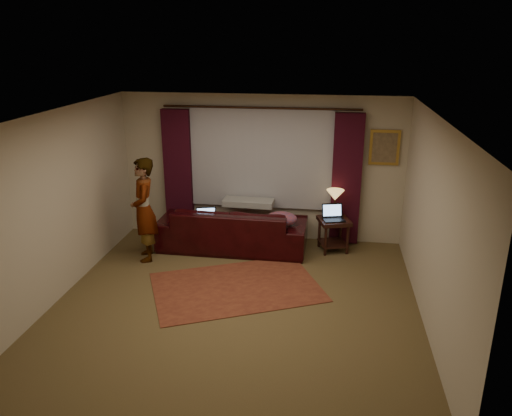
{
  "coord_description": "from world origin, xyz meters",
  "views": [
    {
      "loc": [
        1.19,
        -6.03,
        3.53
      ],
      "look_at": [
        0.1,
        1.2,
        1.0
      ],
      "focal_mm": 35.0,
      "sensor_mm": 36.0,
      "label": 1
    }
  ],
  "objects": [
    {
      "name": "floor",
      "position": [
        0.0,
        0.0,
        -0.01
      ],
      "size": [
        5.0,
        5.0,
        0.01
      ],
      "primitive_type": "cube",
      "color": "brown",
      "rests_on": "ground"
    },
    {
      "name": "ceiling",
      "position": [
        0.0,
        0.0,
        2.6
      ],
      "size": [
        5.0,
        5.0,
        0.02
      ],
      "primitive_type": "cube",
      "color": "silver",
      "rests_on": "ground"
    },
    {
      "name": "wall_back",
      "position": [
        0.0,
        2.5,
        1.3
      ],
      "size": [
        5.0,
        0.02,
        2.6
      ],
      "primitive_type": "cube",
      "color": "#BEB296",
      "rests_on": "ground"
    },
    {
      "name": "wall_front",
      "position": [
        0.0,
        -2.5,
        1.3
      ],
      "size": [
        5.0,
        0.02,
        2.6
      ],
      "primitive_type": "cube",
      "color": "#BEB296",
      "rests_on": "ground"
    },
    {
      "name": "wall_left",
      "position": [
        -2.5,
        0.0,
        1.3
      ],
      "size": [
        0.02,
        5.0,
        2.6
      ],
      "primitive_type": "cube",
      "color": "#BEB296",
      "rests_on": "ground"
    },
    {
      "name": "wall_right",
      "position": [
        2.5,
        0.0,
        1.3
      ],
      "size": [
        0.02,
        5.0,
        2.6
      ],
      "primitive_type": "cube",
      "color": "#BEB296",
      "rests_on": "ground"
    },
    {
      "name": "sheer_curtain",
      "position": [
        0.0,
        2.44,
        1.5
      ],
      "size": [
        2.5,
        0.05,
        1.8
      ],
      "primitive_type": "cube",
      "color": "#A2A3AA",
      "rests_on": "wall_back"
    },
    {
      "name": "drape_left",
      "position": [
        -1.5,
        2.39,
        1.18
      ],
      "size": [
        0.5,
        0.14,
        2.3
      ],
      "primitive_type": "cube",
      "color": "black",
      "rests_on": "floor"
    },
    {
      "name": "drape_right",
      "position": [
        1.5,
        2.39,
        1.18
      ],
      "size": [
        0.5,
        0.14,
        2.3
      ],
      "primitive_type": "cube",
      "color": "black",
      "rests_on": "floor"
    },
    {
      "name": "curtain_rod",
      "position": [
        0.0,
        2.39,
        2.38
      ],
      "size": [
        0.04,
        0.04,
        3.4
      ],
      "primitive_type": "cylinder",
      "color": "black",
      "rests_on": "wall_back"
    },
    {
      "name": "picture_frame",
      "position": [
        2.1,
        2.47,
        1.75
      ],
      "size": [
        0.5,
        0.04,
        0.6
      ],
      "primitive_type": "cube",
      "color": "#B18532",
      "rests_on": "wall_back"
    },
    {
      "name": "sofa",
      "position": [
        -0.41,
        1.9,
        0.51
      ],
      "size": [
        2.56,
        1.13,
        1.03
      ],
      "primitive_type": "imported",
      "rotation": [
        0.0,
        0.0,
        3.13
      ],
      "color": "black",
      "rests_on": "floor"
    },
    {
      "name": "throw_blanket",
      "position": [
        -0.18,
        2.17,
        1.03
      ],
      "size": [
        0.89,
        0.38,
        0.1
      ],
      "primitive_type": "cube",
      "rotation": [
        0.0,
        0.0,
        -0.03
      ],
      "color": "gray",
      "rests_on": "sofa"
    },
    {
      "name": "clothing_pile",
      "position": [
        0.45,
        1.77,
        0.62
      ],
      "size": [
        0.54,
        0.42,
        0.22
      ],
      "primitive_type": "ellipsoid",
      "rotation": [
        0.0,
        0.0,
        -0.04
      ],
      "color": "#7B3F54",
      "rests_on": "sofa"
    },
    {
      "name": "laptop_sofa",
      "position": [
        -0.82,
        1.66,
        0.64
      ],
      "size": [
        0.42,
        0.45,
        0.25
      ],
      "primitive_type": null,
      "rotation": [
        0.0,
        0.0,
        0.26
      ],
      "color": "black",
      "rests_on": "sofa"
    },
    {
      "name": "area_rug",
      "position": [
        -0.08,
        0.45,
        0.01
      ],
      "size": [
        2.85,
        2.45,
        0.01
      ],
      "primitive_type": "cube",
      "rotation": [
        0.0,
        0.0,
        0.43
      ],
      "color": "brown",
      "rests_on": "floor"
    },
    {
      "name": "end_table",
      "position": [
        1.32,
        2.04,
        0.29
      ],
      "size": [
        0.63,
        0.63,
        0.58
      ],
      "primitive_type": "cube",
      "rotation": [
        0.0,
        0.0,
        0.3
      ],
      "color": "black",
      "rests_on": "floor"
    },
    {
      "name": "tiffany_lamp",
      "position": [
        1.32,
        2.17,
        0.82
      ],
      "size": [
        0.38,
        0.38,
        0.48
      ],
      "primitive_type": null,
      "rotation": [
        0.0,
        0.0,
        0.35
      ],
      "color": "olive",
      "rests_on": "end_table"
    },
    {
      "name": "laptop_table",
      "position": [
        1.31,
        1.98,
        0.71
      ],
      "size": [
        0.44,
        0.46,
        0.26
      ],
      "primitive_type": null,
      "rotation": [
        0.0,
        0.0,
        0.26
      ],
      "color": "black",
      "rests_on": "end_table"
    },
    {
      "name": "person",
      "position": [
        -1.75,
        1.25,
        0.86
      ],
      "size": [
        0.65,
        0.65,
        1.72
      ],
      "primitive_type": "imported",
      "rotation": [
        0.0,
        0.0,
        -1.19
      ],
      "color": "gray",
      "rests_on": "floor"
    }
  ]
}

